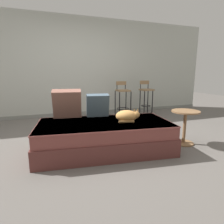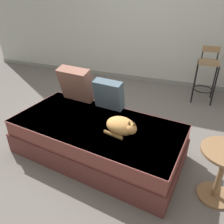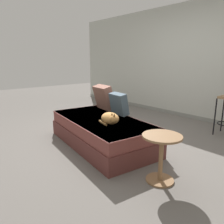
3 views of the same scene
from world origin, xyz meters
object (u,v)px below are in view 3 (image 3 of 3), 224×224
Objects in this scene: throw_pillow_corner at (104,97)px; cat at (110,118)px; throw_pillow_middle at (119,104)px; side_table at (161,152)px; couch at (101,131)px.

throw_pillow_corner is 1.26× the size of cat.
cat is at bearing -54.85° from throw_pillow_middle.
cat is at bearing 175.17° from side_table.
side_table is at bearing -22.70° from throw_pillow_middle.
throw_pillow_corner is at bearing 161.20° from side_table.
couch is at bearing -42.57° from throw_pillow_corner.
throw_pillow_middle is at bearing -7.29° from throw_pillow_corner.
throw_pillow_middle is 0.69× the size of side_table.
couch is 0.55m from throw_pillow_middle.
couch is 0.79m from throw_pillow_corner.
couch is 1.32m from side_table.
throw_pillow_corner is 1.22× the size of throw_pillow_middle.
throw_pillow_corner is at bearing 137.43° from couch.
side_table is (1.31, -0.17, 0.14)m from couch.
throw_pillow_corner is 0.49m from throw_pillow_middle.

